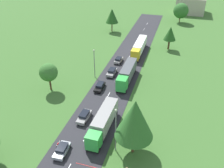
% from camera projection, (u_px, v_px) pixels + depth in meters
% --- Properties ---
extents(road, '(10.00, 140.00, 0.06)m').
position_uv_depth(road, '(108.00, 95.00, 55.95)').
color(road, '#2B2B30').
rests_on(road, ground).
extents(lane_marking_centre, '(0.16, 121.13, 0.01)m').
position_uv_depth(lane_marking_centre, '(103.00, 105.00, 52.63)').
color(lane_marking_centre, white).
rests_on(lane_marking_centre, road).
extents(truck_lead, '(2.68, 11.98, 3.71)m').
position_uv_depth(truck_lead, '(103.00, 121.00, 44.78)').
color(truck_lead, green).
rests_on(truck_lead, road).
extents(truck_second, '(2.54, 12.58, 3.74)m').
position_uv_depth(truck_second, '(127.00, 73.00, 60.35)').
color(truck_second, green).
rests_on(truck_second, road).
extents(truck_third, '(2.51, 14.24, 3.50)m').
position_uv_depth(truck_third, '(139.00, 47.00, 75.00)').
color(truck_third, yellow).
rests_on(truck_third, road).
extents(car_lead, '(2.00, 4.02, 1.42)m').
position_uv_depth(car_lead, '(62.00, 150.00, 40.63)').
color(car_lead, '#8C939E').
rests_on(car_lead, road).
extents(car_second, '(1.84, 4.43, 1.57)m').
position_uv_depth(car_second, '(84.00, 116.00, 48.08)').
color(car_second, gray).
rests_on(car_second, road).
extents(car_third, '(1.86, 4.56, 1.42)m').
position_uv_depth(car_third, '(100.00, 86.00, 57.79)').
color(car_third, black).
rests_on(car_third, road).
extents(car_fourth, '(1.95, 4.51, 1.57)m').
position_uv_depth(car_fourth, '(112.00, 72.00, 63.78)').
color(car_fourth, gray).
rests_on(car_fourth, road).
extents(car_fifth, '(1.90, 4.02, 1.52)m').
position_uv_depth(car_fifth, '(119.00, 60.00, 69.96)').
color(car_fifth, gray).
rests_on(car_fifth, road).
extents(motorcycle_courier, '(0.28, 1.94, 0.91)m').
position_uv_depth(motorcycle_courier, '(58.00, 144.00, 42.06)').
color(motorcycle_courier, black).
rests_on(motorcycle_courier, road).
extents(lamppost_lead, '(0.36, 0.36, 8.97)m').
position_uv_depth(lamppost_lead, '(116.00, 129.00, 39.02)').
color(lamppost_lead, slate).
rests_on(lamppost_lead, ground).
extents(lamppost_second, '(0.36, 0.36, 7.84)m').
position_uv_depth(lamppost_second, '(94.00, 62.00, 60.84)').
color(lamppost_second, slate).
rests_on(lamppost_second, ground).
extents(tree_oak, '(4.74, 4.74, 8.70)m').
position_uv_depth(tree_oak, '(112.00, 16.00, 90.16)').
color(tree_oak, '#513823').
rests_on(tree_oak, ground).
extents(tree_birch, '(4.31, 4.31, 6.94)m').
position_uv_depth(tree_birch, '(48.00, 72.00, 55.52)').
color(tree_birch, '#513823').
rests_on(tree_birch, ground).
extents(tree_maple, '(3.90, 3.90, 7.55)m').
position_uv_depth(tree_maple, '(170.00, 34.00, 75.91)').
color(tree_maple, '#513823').
rests_on(tree_maple, ground).
extents(tree_pine, '(6.35, 6.35, 10.75)m').
position_uv_depth(tree_pine, '(135.00, 119.00, 37.59)').
color(tree_pine, '#513823').
rests_on(tree_pine, ground).
extents(tree_ash, '(6.27, 6.27, 8.05)m').
position_uv_depth(tree_ash, '(181.00, 11.00, 100.54)').
color(tree_ash, '#513823').
rests_on(tree_ash, ground).
extents(distant_building, '(13.03, 12.41, 7.40)m').
position_uv_depth(distant_building, '(190.00, 5.00, 114.46)').
color(distant_building, '#B2A899').
rests_on(distant_building, ground).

